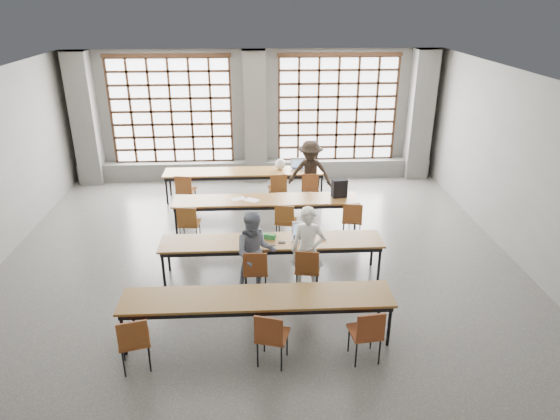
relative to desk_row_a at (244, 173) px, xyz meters
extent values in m
plane|color=#4D4D4A|center=(0.30, -3.81, -0.66)|extent=(11.00, 11.00, 0.00)
plane|color=silver|center=(0.30, -3.81, 2.84)|extent=(11.00, 11.00, 0.00)
plane|color=slate|center=(0.30, 1.69, 1.09)|extent=(10.00, 0.00, 10.00)
plane|color=slate|center=(5.30, -3.81, 1.09)|extent=(0.00, 11.00, 11.00)
cube|color=#5D5D5A|center=(-4.20, 1.41, 1.09)|extent=(0.60, 0.55, 3.50)
cube|color=#5D5D5A|center=(0.30, 1.41, 1.09)|extent=(0.60, 0.55, 3.50)
cube|color=#5D5D5A|center=(4.80, 1.41, 1.09)|extent=(0.60, 0.55, 3.50)
cube|color=white|center=(-1.95, 1.67, 1.24)|extent=(3.20, 0.02, 2.80)
cube|color=black|center=(-1.95, 1.59, 1.24)|extent=(3.20, 0.05, 2.80)
cube|color=black|center=(-1.95, 1.59, -0.21)|extent=(3.32, 0.07, 0.10)
cube|color=black|center=(-1.95, 1.59, 2.69)|extent=(3.32, 0.07, 0.10)
cube|color=white|center=(2.55, 1.67, 1.24)|extent=(3.20, 0.02, 2.80)
cube|color=black|center=(2.55, 1.59, 1.24)|extent=(3.20, 0.05, 2.80)
cube|color=black|center=(2.55, 1.59, -0.21)|extent=(3.32, 0.07, 0.10)
cube|color=black|center=(2.55, 1.59, 2.69)|extent=(3.32, 0.07, 0.10)
cube|color=#5D5D5A|center=(0.30, 1.49, -0.41)|extent=(9.80, 0.35, 0.50)
cube|color=brown|center=(0.00, 0.00, 0.05)|extent=(4.00, 0.70, 0.04)
cube|color=black|center=(0.00, 0.00, -0.01)|extent=(3.90, 0.64, 0.08)
cylinder|color=black|center=(-1.92, -0.29, -0.32)|extent=(0.05, 0.05, 0.69)
cylinder|color=black|center=(-1.92, 0.29, -0.32)|extent=(0.05, 0.05, 0.69)
cylinder|color=black|center=(1.92, -0.29, -0.32)|extent=(0.05, 0.05, 0.69)
cylinder|color=black|center=(1.92, 0.29, -0.32)|extent=(0.05, 0.05, 0.69)
cube|color=brown|center=(0.49, -1.89, 0.05)|extent=(4.00, 0.70, 0.04)
cube|color=black|center=(0.49, -1.89, -0.01)|extent=(3.90, 0.64, 0.08)
cylinder|color=black|center=(-1.43, -2.18, -0.32)|extent=(0.05, 0.05, 0.69)
cylinder|color=black|center=(-1.43, -1.60, -0.32)|extent=(0.05, 0.05, 0.69)
cylinder|color=black|center=(2.41, -2.18, -0.32)|extent=(0.05, 0.05, 0.69)
cylinder|color=black|center=(2.41, -1.60, -0.32)|extent=(0.05, 0.05, 0.69)
cube|color=brown|center=(0.54, -3.87, 0.05)|extent=(4.00, 0.70, 0.04)
cube|color=black|center=(0.54, -3.87, -0.01)|extent=(3.90, 0.64, 0.08)
cylinder|color=black|center=(-1.38, -4.16, -0.32)|extent=(0.05, 0.05, 0.69)
cylinder|color=black|center=(-1.38, -3.58, -0.32)|extent=(0.05, 0.05, 0.69)
cylinder|color=black|center=(2.46, -4.16, -0.32)|extent=(0.05, 0.05, 0.69)
cylinder|color=black|center=(2.46, -3.58, -0.32)|extent=(0.05, 0.05, 0.69)
cube|color=brown|center=(0.26, -5.66, 0.05)|extent=(4.00, 0.70, 0.04)
cube|color=black|center=(0.26, -5.66, -0.01)|extent=(3.90, 0.64, 0.08)
cylinder|color=black|center=(-1.66, -5.95, -0.32)|extent=(0.05, 0.05, 0.69)
cylinder|color=black|center=(-1.66, -5.37, -0.32)|extent=(0.05, 0.05, 0.69)
cylinder|color=black|center=(2.18, -5.95, -0.32)|extent=(0.05, 0.05, 0.69)
cylinder|color=black|center=(2.18, -5.37, -0.32)|extent=(0.05, 0.05, 0.69)
cube|color=brown|center=(-1.40, -0.55, -0.21)|extent=(0.48, 0.48, 0.04)
cube|color=brown|center=(-1.43, -0.75, 0.02)|extent=(0.40, 0.10, 0.40)
cylinder|color=black|center=(-1.40, -0.55, -0.44)|extent=(0.02, 0.02, 0.45)
cube|color=brown|center=(0.80, -0.55, -0.21)|extent=(0.47, 0.47, 0.04)
cube|color=brown|center=(0.82, -0.75, 0.02)|extent=(0.40, 0.08, 0.40)
cylinder|color=black|center=(0.80, -0.55, -0.44)|extent=(0.02, 0.02, 0.45)
cube|color=brown|center=(1.60, -0.55, -0.21)|extent=(0.47, 0.47, 0.04)
cube|color=brown|center=(1.58, -0.75, 0.02)|extent=(0.40, 0.08, 0.40)
cylinder|color=black|center=(1.60, -0.55, -0.44)|extent=(0.02, 0.02, 0.45)
cube|color=brown|center=(-1.11, -2.44, -0.21)|extent=(0.46, 0.46, 0.04)
cube|color=brown|center=(-1.13, -2.64, 0.02)|extent=(0.40, 0.07, 0.40)
cylinder|color=black|center=(-1.11, -2.44, -0.44)|extent=(0.02, 0.02, 0.45)
cube|color=brown|center=(0.89, -2.44, -0.21)|extent=(0.50, 0.50, 0.04)
cube|color=brown|center=(0.84, -2.63, 0.02)|extent=(0.40, 0.12, 0.40)
cylinder|color=black|center=(0.89, -2.44, -0.44)|extent=(0.02, 0.02, 0.45)
cube|color=brown|center=(2.29, -2.44, -0.21)|extent=(0.50, 0.50, 0.04)
cube|color=brown|center=(2.24, -2.63, 0.02)|extent=(0.40, 0.12, 0.40)
cylinder|color=black|center=(2.29, -2.44, -0.44)|extent=(0.02, 0.02, 0.45)
cube|color=brown|center=(0.24, -4.42, -0.21)|extent=(0.42, 0.42, 0.04)
cube|color=brown|center=(0.23, -4.62, 0.02)|extent=(0.40, 0.03, 0.40)
cylinder|color=black|center=(0.24, -4.42, -0.44)|extent=(0.02, 0.02, 0.45)
cube|color=brown|center=(1.14, -4.42, -0.21)|extent=(0.49, 0.49, 0.04)
cube|color=brown|center=(1.10, -4.61, 0.02)|extent=(0.40, 0.10, 0.40)
cylinder|color=black|center=(1.14, -4.42, -0.44)|extent=(0.02, 0.02, 0.45)
cube|color=brown|center=(-1.44, -6.21, -0.21)|extent=(0.51, 0.51, 0.04)
cube|color=brown|center=(-1.39, -6.41, 0.02)|extent=(0.40, 0.13, 0.40)
cylinder|color=black|center=(-1.44, -6.21, -0.44)|extent=(0.02, 0.02, 0.45)
cube|color=brown|center=(0.46, -6.21, -0.21)|extent=(0.52, 0.52, 0.04)
cube|color=brown|center=(0.40, -6.40, 0.02)|extent=(0.39, 0.15, 0.40)
cylinder|color=black|center=(0.46, -6.21, -0.44)|extent=(0.02, 0.02, 0.45)
cube|color=brown|center=(1.76, -6.21, -0.21)|extent=(0.47, 0.47, 0.04)
cube|color=brown|center=(1.78, -6.41, 0.02)|extent=(0.40, 0.08, 0.40)
cylinder|color=black|center=(1.76, -6.21, -0.44)|extent=(0.02, 0.02, 0.45)
imported|color=white|center=(1.14, -4.37, 0.12)|extent=(0.64, 0.50, 1.56)
imported|color=#18274A|center=(0.24, -4.37, 0.09)|extent=(0.77, 0.62, 1.51)
imported|color=black|center=(1.60, -0.50, 0.15)|extent=(1.17, 0.85, 1.62)
cube|color=silver|center=(1.09, -3.82, 0.08)|extent=(0.38, 0.29, 0.02)
cube|color=black|center=(1.09, -3.83, 0.09)|extent=(0.32, 0.21, 0.00)
cube|color=silver|center=(1.10, -3.68, 0.20)|extent=(0.36, 0.10, 0.26)
cube|color=#8CBBF1|center=(1.10, -3.69, 0.17)|extent=(0.31, 0.08, 0.21)
cube|color=#B6B5BB|center=(1.35, 0.05, 0.08)|extent=(0.38, 0.28, 0.02)
cube|color=black|center=(1.35, 0.04, 0.09)|extent=(0.31, 0.20, 0.00)
cube|color=#B6B5BB|center=(1.36, 0.19, 0.20)|extent=(0.36, 0.09, 0.26)
cube|color=#8CBAF2|center=(1.36, 0.18, 0.17)|extent=(0.31, 0.07, 0.21)
ellipsoid|color=silver|center=(1.49, -3.89, 0.08)|extent=(0.11, 0.09, 0.04)
cube|color=#297E38|center=(0.49, -3.79, 0.11)|extent=(0.27, 0.16, 0.09)
cube|color=black|center=(0.72, -3.97, 0.07)|extent=(0.13, 0.06, 0.01)
cube|color=silver|center=(-0.11, -1.84, 0.07)|extent=(0.35, 0.29, 0.00)
cube|color=white|center=(0.19, -1.94, 0.07)|extent=(0.36, 0.34, 0.00)
cube|color=black|center=(2.09, -1.84, 0.27)|extent=(0.35, 0.25, 0.40)
ellipsoid|color=silver|center=(0.90, 0.05, 0.21)|extent=(0.30, 0.27, 0.29)
cube|color=#AA1914|center=(-1.44, -6.21, -0.16)|extent=(0.20, 0.08, 0.06)
camera|label=1|loc=(0.26, -11.87, 4.15)|focal=32.00mm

